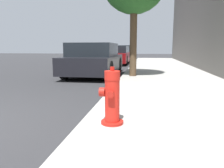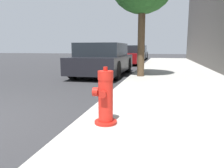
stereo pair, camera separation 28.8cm
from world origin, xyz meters
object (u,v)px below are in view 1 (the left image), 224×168
parked_car_near (95,60)px  parked_car_mid (117,55)px  parked_car_far (124,53)px  fire_hydrant (112,98)px

parked_car_near → parked_car_mid: bearing=89.7°
parked_car_near → parked_car_far: 12.21m
parked_car_near → parked_car_mid: size_ratio=0.92×
parked_car_near → parked_car_far: parked_car_far is taller
fire_hydrant → parked_car_near: parked_car_near is taller
fire_hydrant → parked_car_near: (-1.66, 5.98, 0.17)m
parked_car_mid → parked_car_far: (-0.05, 5.67, 0.04)m
fire_hydrant → parked_car_far: bearing=95.3°
fire_hydrant → parked_car_near: bearing=105.5°
parked_car_mid → parked_car_far: bearing=90.5°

